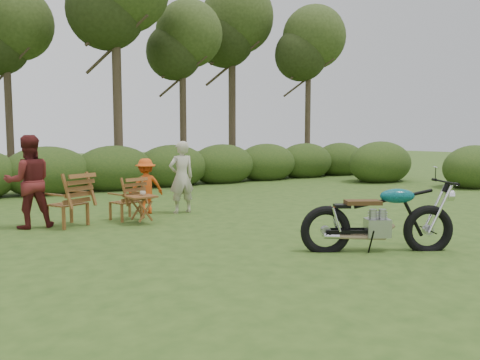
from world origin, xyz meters
TOP-DOWN VIEW (x-y plane):
  - ground at (0.00, 0.00)m, footprint 80.00×80.00m
  - tree_line at (0.50, 9.74)m, footprint 22.52×11.62m
  - motorcycle at (0.53, -0.88)m, footprint 2.25×1.81m
  - lawn_chair_right at (-1.62, 3.67)m, footprint 0.73×0.73m
  - lawn_chair_left at (-2.77, 3.62)m, footprint 0.92×0.92m
  - side_table at (-1.53, 3.05)m, footprint 0.55×0.47m
  - cup at (-1.49, 3.09)m, footprint 0.12×0.12m
  - adult_a at (-0.30, 3.79)m, footprint 0.59×0.41m
  - adult_b at (-3.38, 3.84)m, footprint 0.86×0.68m
  - child at (-0.99, 4.14)m, footprint 0.80×0.49m

SIDE VIEW (x-z plane):
  - ground at x=0.00m, z-range 0.00..0.00m
  - motorcycle at x=0.53m, z-range -0.61..0.61m
  - lawn_chair_right at x=-1.62m, z-range -0.43..0.43m
  - lawn_chair_left at x=-2.77m, z-range -0.50..0.50m
  - adult_a at x=-0.30m, z-range -0.79..0.79m
  - adult_b at x=-3.38m, z-range -0.85..0.85m
  - child at x=-0.99m, z-range -0.60..0.60m
  - side_table at x=-1.53m, z-range 0.00..0.55m
  - cup at x=-1.49m, z-range 0.55..0.63m
  - tree_line at x=0.50m, z-range -0.26..7.88m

